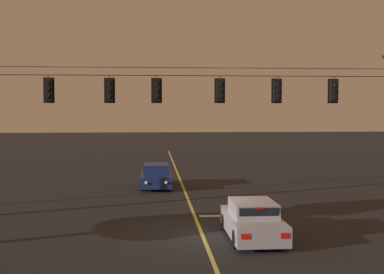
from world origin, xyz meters
name	(u,v)px	position (x,y,z in m)	size (l,w,h in m)	color
ground_plane	(202,235)	(0.00, 0.00, 0.00)	(180.00, 180.00, 0.00)	black
lane_centre_stripe	(185,192)	(0.00, 10.03, 0.00)	(0.14, 60.00, 0.01)	#D1C64C
stop_bar_paint	(238,215)	(1.90, 3.43, 0.00)	(3.40, 0.36, 0.01)	silver
signal_span_assembly	(194,126)	(0.00, 4.03, 3.95)	(20.90, 0.32, 7.59)	#2D2116
traffic_light_leftmost	(48,90)	(-6.37, 4.01, 5.54)	(0.48, 0.41, 1.22)	black
traffic_light_left_inner	(109,90)	(-3.73, 4.01, 5.54)	(0.48, 0.41, 1.22)	black
traffic_light_centre	(157,90)	(-1.65, 4.01, 5.54)	(0.48, 0.41, 1.22)	black
traffic_light_right_inner	(220,90)	(1.19, 4.01, 5.54)	(0.48, 0.41, 1.22)	black
traffic_light_rightmost	(277,91)	(3.79, 4.01, 5.54)	(0.48, 0.41, 1.22)	black
traffic_light_far_right	(334,91)	(6.40, 4.01, 5.54)	(0.48, 0.41, 1.22)	black
car_waiting_near_lane	(252,221)	(1.76, -0.69, 0.65)	(1.80, 4.33, 1.39)	#A5A5AD
car_oncoming_lead	(156,176)	(-1.63, 12.29, 0.65)	(1.80, 4.42, 1.39)	navy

